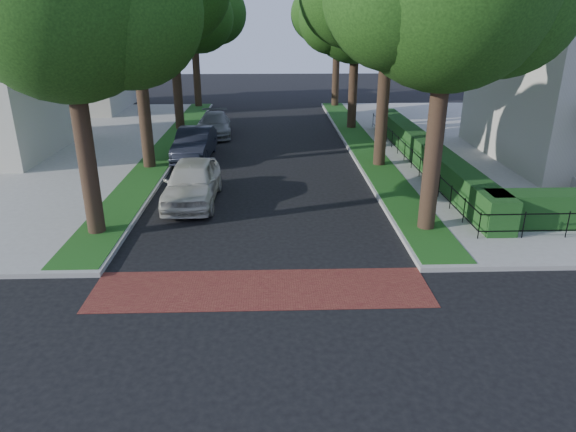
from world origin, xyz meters
name	(u,v)px	position (x,y,z in m)	size (l,w,h in m)	color
ground	(259,365)	(0.00, 0.00, 0.00)	(120.00, 120.00, 0.00)	black
crosswalk_far	(261,289)	(0.00, 3.20, 0.01)	(9.00, 2.20, 0.01)	maroon
grass_strip_ne	(362,145)	(5.40, 19.10, 0.16)	(1.60, 29.80, 0.02)	#194E16
grass_strip_nw	(168,146)	(-5.40, 19.10, 0.16)	(1.60, 29.80, 0.02)	#194E16
tree_right_far	(357,15)	(5.60, 24.22, 6.91)	(7.25, 6.23, 9.74)	black
tree_right_back	(339,11)	(5.60, 33.23, 7.27)	(7.50, 6.45, 10.20)	black
tree_left_far	(174,12)	(-5.40, 24.22, 7.12)	(7.00, 6.02, 9.86)	black
tree_left_back	(194,9)	(-5.40, 33.24, 7.41)	(7.75, 6.66, 10.44)	black
hedge_main_road	(425,152)	(7.70, 15.00, 0.75)	(1.00, 18.00, 1.20)	#184517
fence_main_road	(408,155)	(6.90, 15.00, 0.60)	(0.06, 18.00, 0.90)	black
house_left_far	(58,43)	(-15.49, 31.99, 5.04)	(10.00, 9.00, 10.14)	beige
parked_car_front	(192,182)	(-2.78, 10.28, 0.83)	(1.95, 4.86, 1.66)	beige
parked_car_middle	(195,144)	(-3.60, 16.97, 0.78)	(1.65, 4.72, 1.56)	black
parked_car_rear	(215,124)	(-3.13, 22.58, 0.68)	(1.89, 4.66, 1.35)	gray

